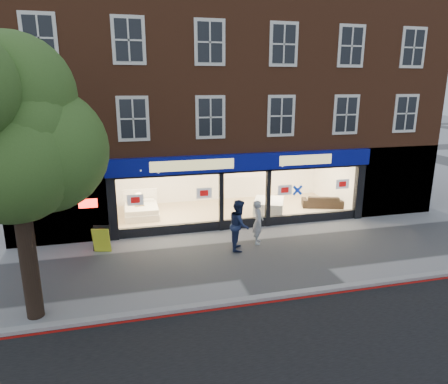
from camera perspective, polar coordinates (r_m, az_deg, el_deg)
name	(u,v)px	position (r m, az deg, el deg)	size (l,w,h in m)	color
ground	(269,255)	(14.89, 6.44, -8.97)	(120.00, 120.00, 0.00)	gray
kerb_line	(306,297)	(12.35, 11.63, -14.51)	(60.00, 0.10, 0.01)	#8C0A07
kerb_stone	(303,292)	(12.48, 11.24, -13.87)	(60.00, 0.25, 0.12)	gray
showroom_floor	(231,212)	(19.55, 1.06, -2.81)	(11.00, 4.50, 0.10)	tan
building	(223,72)	(20.25, -0.20, 16.82)	(19.00, 8.26, 10.30)	brown
street_tree	(8,132)	(10.88, -28.49, 7.48)	(4.00, 3.20, 6.60)	black
display_bed	(141,210)	(19.05, -11.72, -2.48)	(1.61, 1.94, 1.08)	silver
bedside_table	(139,211)	(19.01, -12.01, -2.63)	(0.45, 0.45, 0.55)	brown
mattress_stack	(269,207)	(19.11, 6.40, -2.11)	(1.93, 2.10, 0.67)	white
sofa	(322,201)	(20.65, 13.86, -1.28)	(2.00, 0.78, 0.59)	black
a_board	(102,239)	(15.60, -17.09, -6.48)	(0.64, 0.41, 0.98)	yellow
pedestrian_grey	(258,222)	(15.66, 4.88, -4.29)	(0.63, 0.42, 1.74)	#A7AAAE
pedestrian_blue	(239,225)	(15.01, 2.19, -4.71)	(0.94, 0.73, 1.93)	#192346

